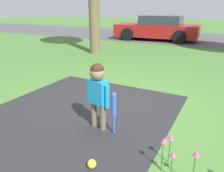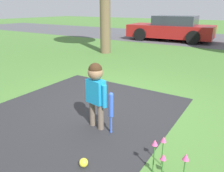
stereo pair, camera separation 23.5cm
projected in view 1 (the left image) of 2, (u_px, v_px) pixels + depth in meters
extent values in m
plane|color=#477533|center=(112.00, 105.00, 3.81)|extent=(60.00, 60.00, 0.00)
cube|color=#4C4C51|center=(197.00, 38.00, 11.91)|extent=(40.00, 6.00, 0.01)
cylinder|color=#6B5B4C|center=(94.00, 114.00, 3.07)|extent=(0.08, 0.08, 0.38)
cylinder|color=#6B5B4C|center=(103.00, 117.00, 2.98)|extent=(0.08, 0.08, 0.38)
cube|color=#198CC6|center=(98.00, 92.00, 2.91)|extent=(0.27, 0.18, 0.33)
cylinder|color=#198CC6|center=(89.00, 91.00, 3.01)|extent=(0.06, 0.06, 0.31)
cylinder|color=#198CC6|center=(107.00, 97.00, 2.82)|extent=(0.06, 0.06, 0.31)
sphere|color=#997051|center=(97.00, 73.00, 2.82)|extent=(0.20, 0.20, 0.20)
sphere|color=#382314|center=(97.00, 70.00, 2.80)|extent=(0.18, 0.18, 0.18)
sphere|color=blue|center=(114.00, 132.00, 2.96)|extent=(0.03, 0.03, 0.03)
cylinder|color=blue|center=(114.00, 125.00, 2.92)|extent=(0.03, 0.03, 0.25)
cylinder|color=blue|center=(114.00, 106.00, 2.82)|extent=(0.06, 0.06, 0.31)
sphere|color=blue|center=(114.00, 95.00, 2.77)|extent=(0.06, 0.06, 0.06)
sphere|color=yellow|center=(92.00, 164.00, 2.30)|extent=(0.10, 0.10, 0.10)
cube|color=maroon|center=(157.00, 30.00, 11.34)|extent=(4.25, 2.11, 0.60)
cube|color=#2D333D|center=(162.00, 20.00, 11.08)|extent=(2.09, 1.75, 0.45)
cylinder|color=black|center=(127.00, 34.00, 11.10)|extent=(0.63, 0.22, 0.62)
cylinder|color=black|center=(139.00, 31.00, 12.69)|extent=(0.63, 0.22, 0.62)
cylinder|color=black|center=(179.00, 37.00, 10.10)|extent=(0.63, 0.22, 0.62)
cylinder|color=black|center=(184.00, 33.00, 11.69)|extent=(0.63, 0.22, 0.62)
cylinder|color=brown|center=(94.00, 2.00, 7.54)|extent=(0.38, 0.38, 3.57)
cylinder|color=#38702D|center=(162.00, 157.00, 2.23)|extent=(0.01, 0.01, 0.33)
cone|color=#E54C8C|center=(164.00, 140.00, 2.16)|extent=(0.06, 0.06, 0.06)
cylinder|color=#38702D|center=(172.00, 167.00, 2.15)|extent=(0.01, 0.01, 0.25)
cone|color=#E54C8C|center=(173.00, 154.00, 2.09)|extent=(0.06, 0.06, 0.06)
cylinder|color=#38702D|center=(169.00, 151.00, 2.35)|extent=(0.01, 0.01, 0.29)
cone|color=#E54C8C|center=(171.00, 137.00, 2.29)|extent=(0.06, 0.06, 0.06)
cylinder|color=#38702D|center=(194.00, 171.00, 2.02)|extent=(0.01, 0.01, 0.34)
cone|color=#E54C8C|center=(196.00, 153.00, 1.96)|extent=(0.06, 0.06, 0.06)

